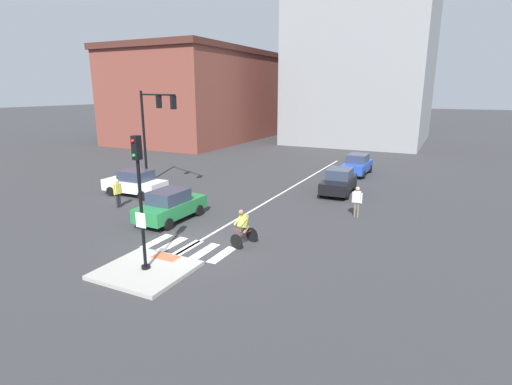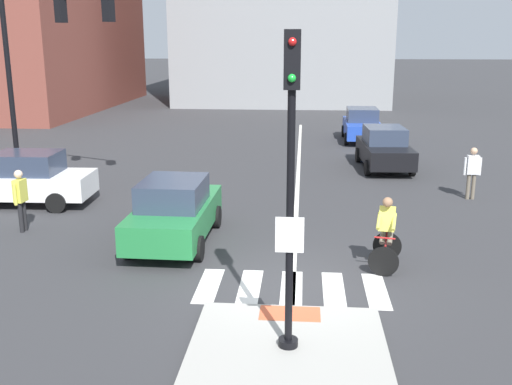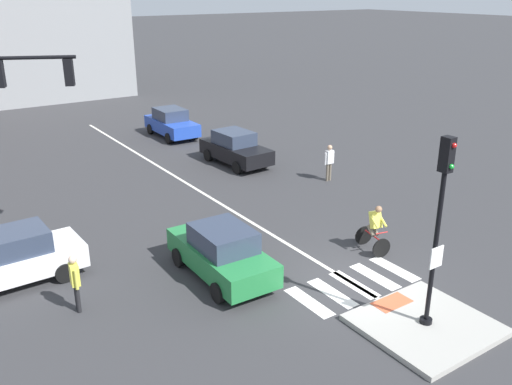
% 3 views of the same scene
% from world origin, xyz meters
% --- Properties ---
extents(ground_plane, '(300.00, 300.00, 0.00)m').
position_xyz_m(ground_plane, '(0.00, 0.00, 0.00)').
color(ground_plane, '#333335').
extents(traffic_island, '(3.21, 3.02, 0.15)m').
position_xyz_m(traffic_island, '(0.00, -2.82, 0.07)').
color(traffic_island, '#A3A099').
rests_on(traffic_island, ground).
extents(tactile_pad_front, '(1.10, 0.60, 0.01)m').
position_xyz_m(tactile_pad_front, '(0.00, -1.65, 0.15)').
color(tactile_pad_front, '#DB5B38').
rests_on(tactile_pad_front, traffic_island).
extents(signal_pole, '(0.44, 0.38, 4.94)m').
position_xyz_m(signal_pole, '(0.00, -2.82, 3.12)').
color(signal_pole, black).
rests_on(signal_pole, traffic_island).
extents(crosswalk_stripe_a, '(0.44, 1.80, 0.01)m').
position_xyz_m(crosswalk_stripe_a, '(-1.72, -0.18, 0.00)').
color(crosswalk_stripe_a, silver).
rests_on(crosswalk_stripe_a, ground).
extents(crosswalk_stripe_b, '(0.44, 1.80, 0.01)m').
position_xyz_m(crosswalk_stripe_b, '(-0.86, -0.18, 0.00)').
color(crosswalk_stripe_b, silver).
rests_on(crosswalk_stripe_b, ground).
extents(crosswalk_stripe_c, '(0.44, 1.80, 0.01)m').
position_xyz_m(crosswalk_stripe_c, '(0.00, -0.18, 0.00)').
color(crosswalk_stripe_c, silver).
rests_on(crosswalk_stripe_c, ground).
extents(crosswalk_stripe_d, '(0.44, 1.80, 0.01)m').
position_xyz_m(crosswalk_stripe_d, '(0.86, -0.18, 0.00)').
color(crosswalk_stripe_d, silver).
rests_on(crosswalk_stripe_d, ground).
extents(crosswalk_stripe_e, '(0.44, 1.80, 0.01)m').
position_xyz_m(crosswalk_stripe_e, '(1.72, -0.18, 0.00)').
color(crosswalk_stripe_e, silver).
rests_on(crosswalk_stripe_e, ground).
extents(lane_centre_line, '(0.14, 28.00, 0.01)m').
position_xyz_m(lane_centre_line, '(0.01, 10.00, 0.00)').
color(lane_centre_line, silver).
rests_on(lane_centre_line, ground).
extents(traffic_light_mast, '(4.63, 2.24, 6.57)m').
position_xyz_m(traffic_light_mast, '(-8.58, 7.93, 4.57)').
color(traffic_light_mast, black).
rests_on(traffic_light_mast, ground).
extents(building_corner_left, '(15.03, 22.05, 11.82)m').
position_xyz_m(building_corner_left, '(-21.58, 31.88, 5.93)').
color(building_corner_left, brown).
rests_on(building_corner_left, ground).
extents(car_blue_eastbound_distant, '(1.87, 4.11, 1.64)m').
position_xyz_m(car_blue_eastbound_distant, '(3.11, 18.46, 0.81)').
color(car_blue_eastbound_distant, '#2347B7').
rests_on(car_blue_eastbound_distant, ground).
extents(car_green_westbound_near, '(1.90, 4.13, 1.64)m').
position_xyz_m(car_green_westbound_near, '(-2.98, 2.46, 0.81)').
color(car_green_westbound_near, '#237A3D').
rests_on(car_green_westbound_near, ground).
extents(car_white_cross_left, '(4.15, 1.95, 1.64)m').
position_xyz_m(car_white_cross_left, '(-8.29, 5.57, 0.81)').
color(car_white_cross_left, white).
rests_on(car_white_cross_left, ground).
extents(car_black_eastbound_far, '(2.00, 4.18, 1.64)m').
position_xyz_m(car_black_eastbound_far, '(3.38, 11.85, 0.81)').
color(car_black_eastbound_far, black).
rests_on(car_black_eastbound_far, ground).
extents(cyclist, '(0.87, 1.20, 1.68)m').
position_xyz_m(cyclist, '(2.04, 1.08, 0.87)').
color(cyclist, black).
rests_on(cyclist, ground).
extents(pedestrian_at_curb_left, '(0.26, 0.55, 1.67)m').
position_xyz_m(pedestrian_at_curb_left, '(-7.20, 3.00, 0.98)').
color(pedestrian_at_curb_left, black).
rests_on(pedestrian_at_curb_left, ground).
extents(pedestrian_waiting_far_side, '(0.55, 0.22, 1.67)m').
position_xyz_m(pedestrian_waiting_far_side, '(5.54, 7.34, 0.98)').
color(pedestrian_waiting_far_side, '#6B6051').
rests_on(pedestrian_waiting_far_side, ground).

